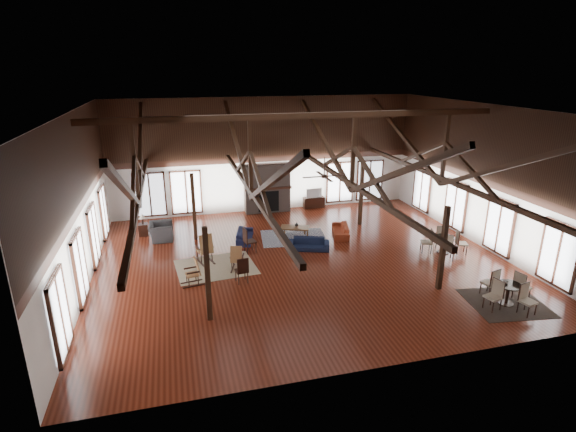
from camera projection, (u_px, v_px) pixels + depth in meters
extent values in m
plane|color=maroon|center=(302.00, 261.00, 18.13)|extent=(16.00, 16.00, 0.00)
cube|color=black|center=(304.00, 109.00, 16.21)|extent=(16.00, 14.00, 0.02)
cube|color=white|center=(265.00, 155.00, 23.59)|extent=(16.00, 0.02, 6.00)
cube|color=white|center=(385.00, 263.00, 10.75)|extent=(16.00, 0.02, 6.00)
cube|color=white|center=(77.00, 204.00, 15.26)|extent=(0.02, 14.00, 6.00)
cube|color=white|center=(483.00, 177.00, 19.07)|extent=(0.02, 14.00, 6.00)
cube|color=black|center=(304.00, 116.00, 16.29)|extent=(15.60, 0.18, 0.22)
cube|color=black|center=(139.00, 199.00, 15.72)|extent=(0.16, 13.70, 0.18)
cube|color=black|center=(134.00, 161.00, 15.29)|extent=(0.14, 0.14, 2.70)
cube|color=black|center=(140.00, 147.00, 18.54)|extent=(0.15, 7.07, 3.12)
cube|color=black|center=(127.00, 191.00, 12.12)|extent=(0.15, 7.07, 3.12)
cube|color=black|center=(251.00, 191.00, 16.68)|extent=(0.16, 13.70, 0.18)
cube|color=black|center=(250.00, 155.00, 16.24)|extent=(0.14, 0.14, 2.70)
cube|color=black|center=(236.00, 143.00, 19.49)|extent=(0.15, 7.07, 3.12)
cube|color=black|center=(271.00, 182.00, 13.07)|extent=(0.15, 7.07, 3.12)
cube|color=black|center=(352.00, 184.00, 17.63)|extent=(0.16, 13.70, 0.18)
cube|color=black|center=(353.00, 150.00, 17.20)|extent=(0.14, 0.14, 2.70)
cube|color=black|center=(324.00, 140.00, 20.45)|extent=(0.15, 7.07, 3.12)
cube|color=black|center=(396.00, 174.00, 14.03)|extent=(0.15, 7.07, 3.12)
cube|color=black|center=(442.00, 178.00, 18.58)|extent=(0.16, 13.70, 0.18)
cube|color=black|center=(445.00, 146.00, 18.15)|extent=(0.14, 0.14, 2.70)
cube|color=black|center=(403.00, 136.00, 21.40)|extent=(0.15, 7.07, 3.12)
cube|color=black|center=(505.00, 167.00, 14.98)|extent=(0.15, 7.07, 3.12)
cube|color=black|center=(207.00, 275.00, 13.48)|extent=(0.16, 0.16, 3.05)
cube|color=black|center=(443.00, 249.00, 15.38)|extent=(0.16, 0.16, 3.05)
cube|color=black|center=(194.00, 207.00, 19.90)|extent=(0.16, 0.16, 3.05)
cube|color=black|center=(361.00, 195.00, 21.80)|extent=(0.16, 0.16, 3.05)
cube|color=#67564E|center=(267.00, 188.00, 23.84)|extent=(2.40, 0.62, 2.60)
cube|color=black|center=(269.00, 201.00, 23.75)|extent=(1.10, 0.06, 1.10)
cube|color=black|center=(268.00, 188.00, 23.56)|extent=(2.50, 0.20, 0.12)
cylinder|color=black|center=(324.00, 167.00, 16.03)|extent=(0.04, 0.04, 0.70)
cylinder|color=black|center=(324.00, 176.00, 16.15)|extent=(0.20, 0.20, 0.10)
cube|color=black|center=(336.00, 176.00, 16.25)|extent=(0.70, 0.12, 0.02)
cube|color=black|center=(320.00, 174.00, 16.56)|extent=(0.12, 0.70, 0.02)
cube|color=black|center=(312.00, 177.00, 16.04)|extent=(0.70, 0.12, 0.02)
cube|color=black|center=(328.00, 179.00, 15.73)|extent=(0.12, 0.70, 0.02)
imported|color=#131A35|center=(309.00, 244.00, 19.16)|extent=(1.85, 1.18, 0.50)
imported|color=#131735|center=(245.00, 236.00, 20.13)|extent=(1.77, 1.04, 0.49)
imported|color=maroon|center=(341.00, 230.00, 20.75)|extent=(1.85, 1.12, 0.51)
cube|color=brown|center=(295.00, 228.00, 20.47)|extent=(1.43, 1.07, 0.06)
cube|color=brown|center=(284.00, 235.00, 20.23)|extent=(0.06, 0.06, 0.43)
cube|color=brown|center=(282.00, 232.00, 20.62)|extent=(0.06, 0.06, 0.43)
cube|color=brown|center=(307.00, 233.00, 20.48)|extent=(0.06, 0.06, 0.43)
cube|color=brown|center=(305.00, 230.00, 20.87)|extent=(0.06, 0.06, 0.43)
imported|color=#B2B2B2|center=(297.00, 224.00, 20.54)|extent=(0.22, 0.22, 0.19)
imported|color=#303033|center=(161.00, 232.00, 20.23)|extent=(1.20, 1.06, 0.76)
cube|color=black|center=(143.00, 230.00, 20.75)|extent=(0.42, 0.42, 0.56)
cylinder|color=black|center=(142.00, 220.00, 20.61)|extent=(0.08, 0.08, 0.33)
cone|color=white|center=(142.00, 216.00, 20.54)|extent=(0.30, 0.30, 0.24)
cube|color=#915F37|center=(205.00, 251.00, 17.89)|extent=(0.66, 0.65, 0.06)
cube|color=#915F37|center=(206.00, 244.00, 17.58)|extent=(0.57, 0.35, 0.78)
cube|color=black|center=(200.00, 262.00, 17.93)|extent=(0.32, 0.93, 0.06)
cube|color=black|center=(210.00, 260.00, 18.14)|extent=(0.32, 0.93, 0.06)
cube|color=#915F37|center=(237.00, 260.00, 17.27)|extent=(0.56, 0.54, 0.05)
cube|color=#915F37|center=(236.00, 254.00, 16.97)|extent=(0.48, 0.30, 0.65)
cube|color=black|center=(233.00, 268.00, 17.39)|extent=(0.28, 0.77, 0.05)
cube|color=black|center=(242.00, 269.00, 17.38)|extent=(0.28, 0.77, 0.05)
cube|color=#915F37|center=(192.00, 274.00, 16.05)|extent=(0.50, 0.52, 0.05)
cube|color=#915F37|center=(197.00, 266.00, 16.03)|extent=(0.25, 0.47, 0.65)
cube|color=black|center=(194.00, 286.00, 16.01)|extent=(0.79, 0.18, 0.05)
cube|color=black|center=(192.00, 282.00, 16.33)|extent=(0.79, 0.18, 0.05)
cube|color=black|center=(250.00, 241.00, 18.78)|extent=(0.55, 0.55, 0.05)
cube|color=black|center=(245.00, 236.00, 18.60)|extent=(0.14, 0.46, 0.60)
cylinder|color=black|center=(250.00, 247.00, 18.86)|extent=(0.04, 0.04, 0.49)
cube|color=black|center=(242.00, 271.00, 16.19)|extent=(0.48, 0.48, 0.05)
cube|color=black|center=(243.00, 266.00, 15.94)|extent=(0.43, 0.10, 0.56)
cylinder|color=black|center=(242.00, 276.00, 16.27)|extent=(0.03, 0.03, 0.46)
cylinder|color=black|center=(509.00, 285.00, 14.62)|extent=(0.82, 0.82, 0.04)
cylinder|color=black|center=(507.00, 294.00, 14.73)|extent=(0.10, 0.10, 0.68)
cylinder|color=black|center=(506.00, 303.00, 14.84)|extent=(0.49, 0.49, 0.04)
cylinder|color=black|center=(445.00, 237.00, 18.69)|extent=(0.82, 0.82, 0.04)
cylinder|color=black|center=(444.00, 245.00, 18.80)|extent=(0.10, 0.10, 0.68)
cylinder|color=black|center=(443.00, 252.00, 18.90)|extent=(0.49, 0.49, 0.04)
imported|color=#B2B2B2|center=(506.00, 282.00, 14.67)|extent=(0.13, 0.13, 0.09)
imported|color=#B2B2B2|center=(448.00, 236.00, 18.60)|extent=(0.13, 0.13, 0.09)
cube|color=black|center=(314.00, 202.00, 24.85)|extent=(1.15, 0.43, 0.58)
imported|color=#B2B2B2|center=(313.00, 193.00, 24.67)|extent=(0.91, 0.23, 0.52)
cube|color=tan|center=(216.00, 267.00, 17.54)|extent=(3.19, 2.62, 0.01)
cube|color=#192246|center=(293.00, 237.00, 20.56)|extent=(3.17, 2.54, 0.01)
cube|color=black|center=(505.00, 303.00, 14.90)|extent=(2.68, 2.49, 0.01)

